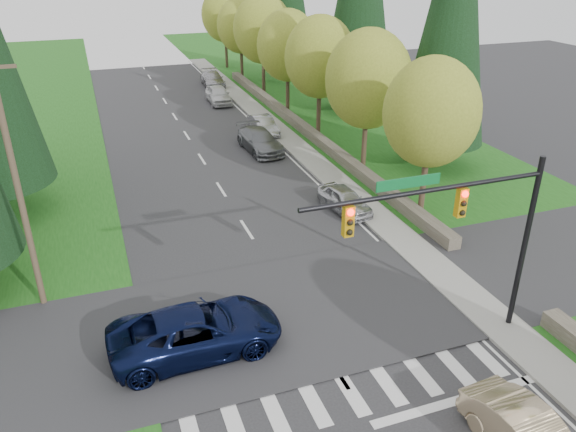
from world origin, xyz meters
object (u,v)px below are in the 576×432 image
parked_car_c (263,125)px  suv_navy (196,331)px  parked_car_a (345,200)px  parked_car_b (260,141)px  parked_car_d (218,95)px  parked_car_e (213,79)px

parked_car_c → suv_navy: bearing=-113.5°
parked_car_c → parked_car_a: bearing=-90.7°
parked_car_b → parked_car_d: size_ratio=1.13×
parked_car_d → parked_car_e: (1.05, 6.84, -0.06)m
parked_car_e → parked_car_d: bearing=-95.7°
suv_navy → parked_car_b: 21.49m
parked_car_b → parked_car_d: (0.31, 13.75, 0.03)m
suv_navy → parked_car_b: size_ratio=1.18×
suv_navy → parked_car_a: bearing=-49.7°
suv_navy → parked_car_b: suv_navy is taller
parked_car_b → parked_car_d: bearing=84.8°
parked_car_b → parked_car_e: 20.63m
parked_car_a → parked_car_d: (-1.09, 24.70, 0.11)m
parked_car_b → parked_car_e: size_ratio=1.04×
parked_car_c → parked_car_d: size_ratio=0.90×
parked_car_c → parked_car_d: parked_car_d is taller
parked_car_a → parked_car_c: size_ratio=0.95×
parked_car_a → parked_car_b: 11.04m
suv_navy → parked_car_e: 41.51m
suv_navy → parked_car_c: bearing=-24.3°
parked_car_a → parked_car_d: parked_car_d is taller
suv_navy → parked_car_a: size_ratio=1.57×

